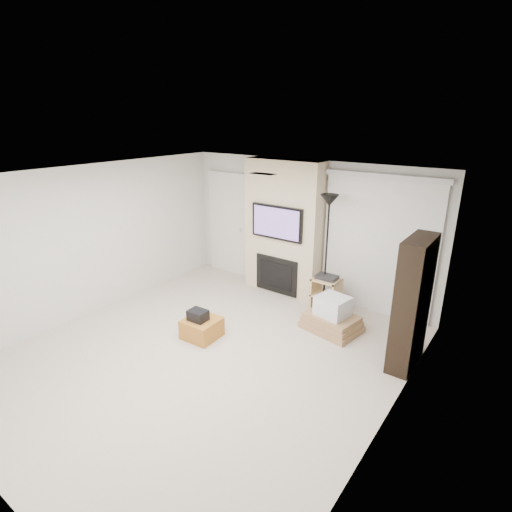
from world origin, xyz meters
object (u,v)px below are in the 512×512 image
Objects in this scene: ottoman at (202,328)px; bookshelf at (412,304)px; av_stand at (326,292)px; floor_lamp at (328,221)px; box_stack at (332,317)px.

bookshelf reaches higher than ottoman.
bookshelf is (1.60, -0.77, 0.55)m from av_stand.
bookshelf is (2.72, 1.14, 0.75)m from ottoman.
floor_lamp is 2.14× the size of box_stack.
ottoman is 0.25× the size of floor_lamp.
av_stand is 0.37× the size of bookshelf.
bookshelf is (1.21, -0.23, 0.68)m from box_stack.
box_stack is at bearing 42.29° from ottoman.
av_stand is 0.67m from box_stack.
box_stack is (1.51, 1.37, 0.07)m from ottoman.
av_stand is at bearing 59.52° from ottoman.
av_stand is at bearing -35.21° from floor_lamp.
box_stack is 1.41m from bookshelf.
box_stack is 0.53× the size of bookshelf.
floor_lamp reaches higher than ottoman.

